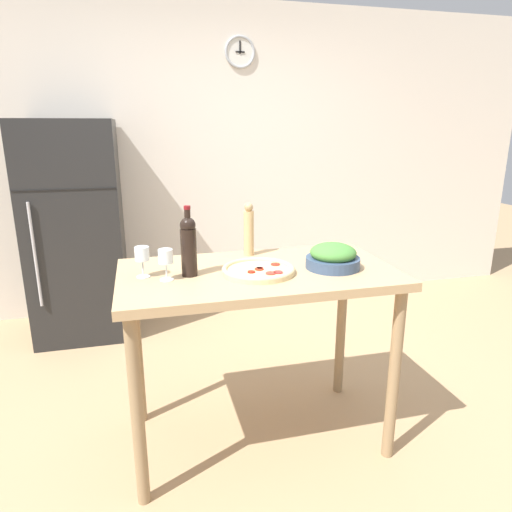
{
  "coord_description": "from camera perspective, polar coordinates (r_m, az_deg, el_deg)",
  "views": [
    {
      "loc": [
        -0.53,
        -2.02,
        1.6
      ],
      "look_at": [
        0.0,
        0.04,
        0.99
      ],
      "focal_mm": 32.0,
      "sensor_mm": 36.0,
      "label": 1
    }
  ],
  "objects": [
    {
      "name": "homemade_pizza",
      "position": [
        2.14,
        0.31,
        -1.76
      ],
      "size": [
        0.34,
        0.34,
        0.03
      ],
      "color": "#DBC189",
      "rests_on": "prep_counter"
    },
    {
      "name": "wine_glass_far",
      "position": [
        2.12,
        -14.06,
        0.04
      ],
      "size": [
        0.07,
        0.07,
        0.14
      ],
      "color": "silver",
      "rests_on": "prep_counter"
    },
    {
      "name": "refrigerator",
      "position": [
        3.77,
        -21.51,
        2.97
      ],
      "size": [
        0.68,
        0.72,
        1.65
      ],
      "color": "black",
      "rests_on": "ground_plane"
    },
    {
      "name": "wine_glass_near",
      "position": [
        2.06,
        -11.23,
        -0.28
      ],
      "size": [
        0.07,
        0.07,
        0.14
      ],
      "color": "silver",
      "rests_on": "prep_counter"
    },
    {
      "name": "ground_plane",
      "position": [
        2.63,
        0.21,
        -21.56
      ],
      "size": [
        14.0,
        14.0,
        0.0
      ],
      "primitive_type": "plane",
      "color": "tan"
    },
    {
      "name": "wall_back",
      "position": [
        4.1,
        -7.09,
        11.67
      ],
      "size": [
        6.4,
        0.08,
        2.6
      ],
      "color": "silver",
      "rests_on": "ground_plane"
    },
    {
      "name": "salad_bowl",
      "position": [
        2.24,
        9.59,
        -0.14
      ],
      "size": [
        0.26,
        0.26,
        0.12
      ],
      "color": "#384C6B",
      "rests_on": "prep_counter"
    },
    {
      "name": "pepper_mill",
      "position": [
        2.41,
        -0.91,
        3.24
      ],
      "size": [
        0.05,
        0.05,
        0.28
      ],
      "color": "tan",
      "rests_on": "prep_counter"
    },
    {
      "name": "prep_counter",
      "position": [
        2.23,
        0.23,
        -4.76
      ],
      "size": [
        1.32,
        0.72,
        0.93
      ],
      "color": "tan",
      "rests_on": "ground_plane"
    },
    {
      "name": "wine_bottle",
      "position": [
        2.1,
        -8.44,
        1.44
      ],
      "size": [
        0.07,
        0.07,
        0.33
      ],
      "color": "black",
      "rests_on": "prep_counter"
    }
  ]
}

